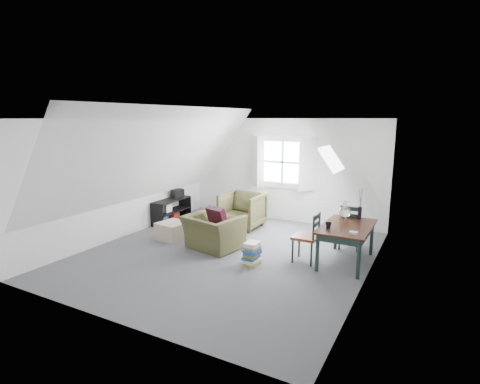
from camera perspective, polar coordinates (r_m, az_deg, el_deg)
The scene contains 24 objects.
floor at distance 7.14m, azimuth -1.94°, elevation -9.36°, with size 5.50×5.50×0.00m, color #525358.
ceiling at distance 6.69m, azimuth -2.09°, elevation 11.13°, with size 5.50×5.50×0.00m, color white.
wall_back at distance 9.25m, azimuth 6.60°, elevation 3.33°, with size 5.00×5.00×0.00m, color silver.
wall_front at distance 4.70m, azimuth -19.19°, elevation -4.98°, with size 5.00×5.00×0.00m, color silver.
wall_left at distance 8.33m, azimuth -17.05°, elevation 2.03°, with size 5.50×5.50×0.00m, color silver.
wall_right at distance 5.97m, azimuth 19.20°, elevation -1.60°, with size 5.50×5.50×0.00m, color silver.
slope_left at distance 7.62m, azimuth -12.21°, elevation 5.44°, with size 5.50×5.50×0.00m, color white.
slope_right at distance 6.10m, azimuth 10.67°, elevation 4.10°, with size 5.50×5.50×0.00m, color white.
dormer_window at distance 9.16m, azimuth 6.45°, elevation 4.51°, with size 1.71×0.35×1.30m.
skylight at distance 7.35m, azimuth 13.77°, elevation 4.92°, with size 0.55×0.75×0.04m, color white.
armchair_near at distance 7.44m, azimuth -4.06°, elevation -8.52°, with size 1.02×0.89×0.66m, color #434321.
armchair_far at distance 8.77m, azimuth 0.36°, elevation -5.40°, with size 0.88×0.90×0.82m, color #434321.
throw_pillow at distance 7.39m, azimuth -3.50°, elevation -3.97°, with size 0.44×0.12×0.44m, color #3B1020.
ottoman at distance 8.02m, azimuth -10.22°, elevation -5.84°, with size 0.55×0.55×0.36m, color tan.
dining_table at distance 6.80m, azimuth 15.97°, elevation -5.66°, with size 0.81×1.35×0.68m.
demijohn at distance 7.20m, azimuth 15.68°, elevation -2.90°, with size 0.22×0.22×0.32m.
vase_twigs at distance 7.24m, azimuth 17.78°, elevation -2.95°, with size 0.07×0.08×0.57m.
cup at distance 6.55m, azimuth 13.30°, elevation -5.36°, with size 0.11×0.11×0.10m, color black.
paper_box at distance 6.31m, azimuth 16.91°, elevation -5.99°, with size 0.13×0.09×0.04m, color white.
dining_chair_far at distance 7.56m, azimuth 16.51°, elevation -4.98°, with size 0.41×0.41×0.88m.
dining_chair_near at distance 6.71m, azimuth 10.24°, elevation -6.68°, with size 0.42×0.42×0.90m.
media_shelf at distance 9.27m, azimuth -10.52°, elevation -3.03°, with size 0.37×1.11×0.57m.
electronics_box at distance 9.40m, azimuth -9.51°, elevation -0.25°, with size 0.20×0.28×0.22m, color black.
magazine_stack at distance 6.57m, azimuth 1.83°, elevation -9.36°, with size 0.30×0.36×0.40m.
Camera 1 is at (3.37, -5.77, 2.51)m, focal length 28.00 mm.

